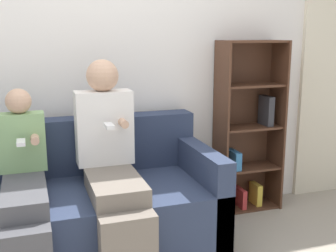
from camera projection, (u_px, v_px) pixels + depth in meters
back_wall at (89, 56)px, 3.06m from camera, size 10.00×0.06×2.55m
couch at (57, 212)px, 2.73m from camera, size 2.08×0.89×0.86m
adult_seated at (112, 160)px, 2.65m from camera, size 0.38×0.82×1.27m
child_seated at (24, 188)px, 2.46m from camera, size 0.30×0.81×1.10m
bookshelf at (248, 130)px, 3.46m from camera, size 0.53×0.27×1.39m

